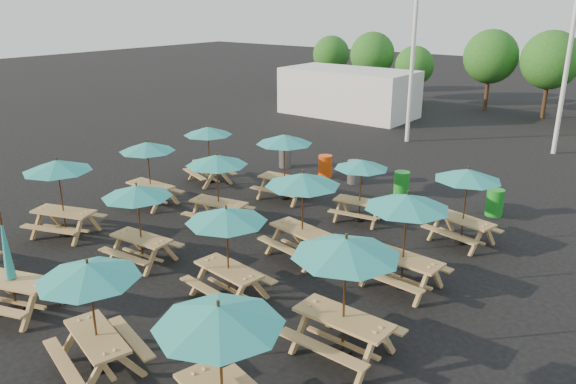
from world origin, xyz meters
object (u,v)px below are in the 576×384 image
Objects in this scene: picnic_unit_4 at (10,271)px; picnic_unit_5 at (137,196)px; picnic_unit_15 at (467,179)px; waste_bin_2 at (354,172)px; picnic_unit_1 at (58,171)px; picnic_unit_8 at (89,278)px; picnic_unit_3 at (208,135)px; picnic_unit_14 at (407,208)px; waste_bin_1 at (325,166)px; picnic_unit_9 at (227,221)px; waste_bin_0 at (285,157)px; waste_bin_3 at (402,184)px; picnic_unit_11 at (361,168)px; picnic_unit_13 at (346,255)px; picnic_unit_2 at (148,151)px; picnic_unit_6 at (217,165)px; picnic_unit_10 at (303,185)px; picnic_unit_7 at (284,143)px; picnic_unit_12 at (219,325)px; waste_bin_4 at (495,202)px.

picnic_unit_4 is 1.11× the size of picnic_unit_5.
picnic_unit_15 is 2.56× the size of waste_bin_2.
picnic_unit_1 reaches higher than picnic_unit_15.
picnic_unit_5 is 9.69m from waste_bin_2.
picnic_unit_1 reaches higher than picnic_unit_8.
picnic_unit_3 is 0.96× the size of picnic_unit_14.
waste_bin_2 is (1.34, 0.04, 0.00)m from waste_bin_1.
picnic_unit_9 is at bearing -69.23° from waste_bin_1.
waste_bin_1 is (-0.15, 12.93, -0.57)m from picnic_unit_4.
picnic_unit_9 reaches higher than picnic_unit_5.
waste_bin_0 is at bearing 178.06° from waste_bin_2.
picnic_unit_14 reaches higher than picnic_unit_5.
picnic_unit_9 is 2.56× the size of waste_bin_3.
picnic_unit_11 is at bearing -31.06° from waste_bin_0.
picnic_unit_2 is at bearing 162.90° from picnic_unit_13.
picnic_unit_6 is 1.11× the size of picnic_unit_11.
picnic_unit_10 reaches higher than picnic_unit_5.
picnic_unit_11 is 6.76m from waste_bin_0.
picnic_unit_7 is at bearing 167.09° from picnic_unit_11.
picnic_unit_4 is 13.03m from waste_bin_2.
picnic_unit_12 reaches higher than picnic_unit_15.
picnic_unit_6 is at bearing 71.09° from picnic_unit_4.
picnic_unit_7 is at bearing -137.59° from waste_bin_3.
picnic_unit_10 is at bearing -5.65° from picnic_unit_3.
picnic_unit_8 reaches higher than picnic_unit_9.
picnic_unit_9 is 0.93× the size of picnic_unit_10.
picnic_unit_14 reaches higher than waste_bin_1.
picnic_unit_2 is 10.53m from picnic_unit_13.
picnic_unit_10 is (6.85, -3.24, 0.19)m from picnic_unit_3.
picnic_unit_5 is 9.93m from waste_bin_3.
picnic_unit_8 is at bearing -20.88° from picnic_unit_4.
picnic_unit_6 is 6.97m from waste_bin_0.
picnic_unit_5 reaches higher than waste_bin_0.
picnic_unit_6 is 7.45m from picnic_unit_15.
picnic_unit_4 is at bearing -51.08° from picnic_unit_3.
picnic_unit_13 reaches higher than waste_bin_0.
picnic_unit_1 is 1.08× the size of picnic_unit_8.
picnic_unit_1 is at bearing -90.55° from picnic_unit_2.
picnic_unit_2 is at bearing -66.61° from picnic_unit_3.
waste_bin_4 is at bearing -1.71° from waste_bin_0.
picnic_unit_13 reaches higher than picnic_unit_3.
waste_bin_4 is (10.04, 3.21, -1.46)m from picnic_unit_3.
waste_bin_0 is 5.62m from waste_bin_3.
waste_bin_4 is at bearing -1.56° from waste_bin_2.
picnic_unit_5 is (3.33, 0.24, -0.15)m from picnic_unit_1.
waste_bin_0 is (-5.68, 3.42, -1.33)m from picnic_unit_11.
waste_bin_2 is (1.05, 3.09, -1.60)m from picnic_unit_7.
picnic_unit_7 is 3.25m from picnic_unit_11.
picnic_unit_1 reaches higher than picnic_unit_2.
picnic_unit_5 is 6.95m from picnic_unit_14.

